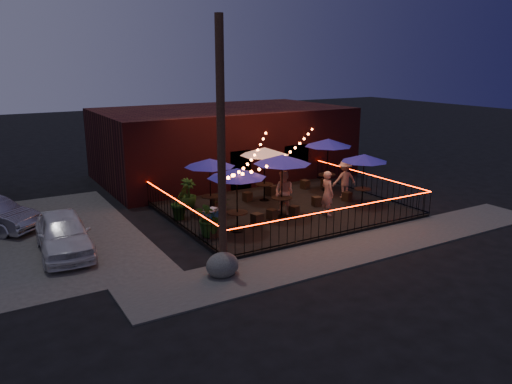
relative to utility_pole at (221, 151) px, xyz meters
The scene contains 36 objects.
ground 7.21m from the utility_pole, 25.71° to the left, with size 110.00×110.00×0.00m, color black.
patio 8.11m from the utility_pole, 40.43° to the left, with size 10.00×8.00×0.15m, color black.
sidewalk 6.74m from the utility_pole, ahead, with size 18.00×2.50×0.05m, color #403E3B.
brick_building 14.27m from the utility_pole, 63.05° to the left, with size 14.00×8.00×4.00m.
utility_pole is the anchor object (origin of this frame).
fence_front 6.38m from the utility_pole, ahead, with size 10.00×0.04×1.04m.
fence_left 5.70m from the utility_pole, 85.03° to the left, with size 0.04×8.00×1.04m.
fence_right 11.85m from the utility_pole, 23.86° to the left, with size 0.04×8.00×1.04m.
festoon_lights 6.32m from the utility_pole, 44.40° to the left, with size 10.02×8.72×1.32m.
cafe_table_0 3.90m from the utility_pole, 54.25° to the left, with size 2.98×2.98×2.54m.
cafe_table_1 6.34m from the utility_pole, 68.23° to the left, with size 2.81×2.81×2.44m.
cafe_table_2 6.13m from the utility_pole, 38.15° to the left, with size 3.03×3.03×2.70m.
cafe_table_3 8.37m from the utility_pole, 49.22° to the left, with size 3.01×3.01×2.58m.
cafe_table_4 9.75m from the utility_pole, 20.46° to the left, with size 2.79×2.79×2.37m.
cafe_table_5 11.22m from the utility_pole, 34.26° to the left, with size 3.22×3.22×2.68m.
bistro_chair_0 4.68m from the utility_pole, 70.67° to the left, with size 0.41×0.41×0.48m, color black.
bistro_chair_1 5.84m from the utility_pole, 45.58° to the left, with size 0.39×0.39×0.46m, color black.
bistro_chair_2 6.98m from the utility_pole, 81.40° to the left, with size 0.36×0.36×0.43m, color black.
bistro_chair_3 8.02m from the utility_pole, 66.13° to the left, with size 0.34×0.34×0.41m, color black.
bistro_chair_4 6.58m from the utility_pole, 40.96° to the left, with size 0.35×0.35×0.41m, color black.
bistro_chair_5 7.31m from the utility_pole, 34.01° to the left, with size 0.34×0.34×0.41m, color black.
bistro_chair_6 8.77m from the utility_pole, 54.80° to the left, with size 0.36×0.36×0.43m, color black.
bistro_chair_7 9.90m from the utility_pole, 48.20° to the left, with size 0.41×0.41×0.49m, color black.
bistro_chair_8 8.87m from the utility_pole, 30.85° to the left, with size 0.37×0.37×0.44m, color black.
bistro_chair_9 10.30m from the utility_pole, 25.21° to the left, with size 0.37×0.37×0.44m, color black.
bistro_chair_10 11.55m from the utility_pole, 40.03° to the left, with size 0.39×0.39×0.46m, color black.
bistro_chair_11 12.23m from the utility_pole, 35.42° to the left, with size 0.38×0.38×0.45m, color black.
patron_a 7.64m from the utility_pole, 23.58° to the left, with size 0.71×0.47×1.96m, color tan.
patron_b 6.92m from the utility_pole, 38.20° to the left, with size 0.94×0.73×1.93m, color tan.
patron_c 10.53m from the utility_pole, 27.31° to the left, with size 1.19×0.69×1.85m, color #D1A291.
potted_shrub_a 4.42m from the utility_pole, 71.34° to the left, with size 1.36×1.18×1.51m, color #0F350B.
potted_shrub_b 6.41m from the utility_pole, 81.81° to the left, with size 0.83×0.67×1.52m, color #14350C.
potted_shrub_c 7.82m from the utility_pole, 75.94° to the left, with size 0.76×0.76×1.35m, color #103E12.
cooler 5.10m from the utility_pole, 70.00° to the left, with size 0.79×0.70×0.86m.
boulder 3.63m from the utility_pole, 121.44° to the right, with size 0.98×0.83×0.76m, color #44443F.
car_white 6.84m from the utility_pole, 133.34° to the left, with size 1.73×4.30×1.47m, color silver.
Camera 1 is at (-12.14, -16.10, 6.69)m, focal length 35.00 mm.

